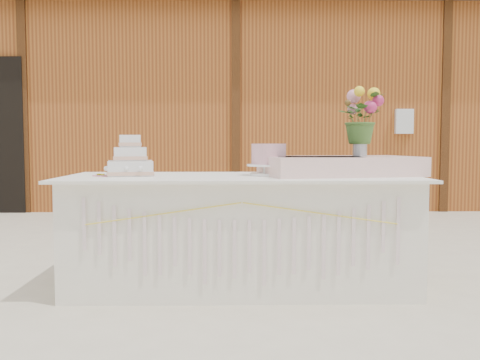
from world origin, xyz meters
name	(u,v)px	position (x,y,z in m)	size (l,w,h in m)	color
ground	(241,286)	(0.00, 0.00, 0.00)	(80.00, 80.00, 0.00)	beige
barn	(234,105)	(-0.01, 5.99, 1.68)	(12.60, 4.60, 3.30)	#A15921
cake_table	(241,231)	(0.00, 0.00, 0.39)	(2.40, 1.00, 0.77)	white
wedding_cake	(130,162)	(-0.76, 0.04, 0.86)	(0.36, 0.36, 0.28)	silver
pink_cake_stand	(269,158)	(0.19, 0.04, 0.89)	(0.30, 0.30, 0.22)	white
satin_runner	(340,166)	(0.69, 0.05, 0.84)	(1.04, 0.60, 0.13)	beige
flower_vase	(360,147)	(0.84, 0.09, 0.97)	(0.10, 0.10, 0.14)	silver
bouquet	(360,111)	(0.84, 0.09, 1.21)	(0.32, 0.28, 0.36)	#3D6428
loose_flowers	(103,174)	(-0.95, 0.02, 0.78)	(0.16, 0.39, 0.02)	pink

